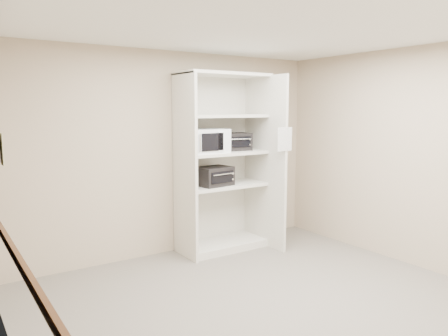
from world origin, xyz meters
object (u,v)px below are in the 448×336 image
microwave (206,141)px  toaster_oven_upper (234,142)px  toaster_oven_lower (214,176)px  shelving_unit (225,168)px

microwave → toaster_oven_upper: (0.52, 0.10, -0.04)m
microwave → toaster_oven_lower: size_ratio=1.15×
toaster_oven_upper → microwave: bearing=-160.9°
shelving_unit → microwave: shelving_unit is taller
shelving_unit → microwave: 0.53m
shelving_unit → microwave: size_ratio=4.61×
toaster_oven_upper → toaster_oven_lower: bearing=-159.9°
toaster_oven_upper → toaster_oven_lower: toaster_oven_upper is taller
microwave → toaster_oven_upper: size_ratio=1.24×
shelving_unit → toaster_oven_upper: (0.17, 0.04, 0.36)m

